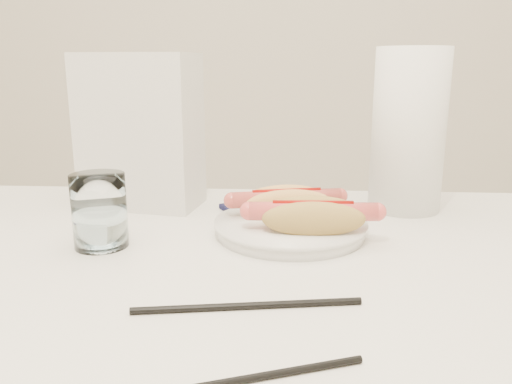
# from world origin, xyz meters

# --- Properties ---
(table) EXTENTS (1.20, 0.80, 0.75)m
(table) POSITION_xyz_m (0.00, 0.00, 0.69)
(table) COLOR white
(table) RESTS_ON ground
(plate) EXTENTS (0.29, 0.29, 0.02)m
(plate) POSITION_xyz_m (0.09, 0.12, 0.76)
(plate) COLOR white
(plate) RESTS_ON table
(hotdog_left) EXTENTS (0.17, 0.09, 0.05)m
(hotdog_left) POSITION_xyz_m (0.08, 0.16, 0.79)
(hotdog_left) COLOR #F0B260
(hotdog_left) RESTS_ON plate
(hotdog_right) EXTENTS (0.18, 0.07, 0.05)m
(hotdog_right) POSITION_xyz_m (0.12, 0.08, 0.79)
(hotdog_right) COLOR tan
(hotdog_right) RESTS_ON plate
(water_glass) EXTENTS (0.07, 0.07, 0.10)m
(water_glass) POSITION_xyz_m (-0.17, 0.06, 0.80)
(water_glass) COLOR white
(water_glass) RESTS_ON table
(chopstick_near) EXTENTS (0.24, 0.05, 0.01)m
(chopstick_near) POSITION_xyz_m (0.05, -0.12, 0.75)
(chopstick_near) COLOR black
(chopstick_near) RESTS_ON table
(chopstick_far) EXTENTS (0.20, 0.08, 0.01)m
(chopstick_far) POSITION_xyz_m (0.05, -0.24, 0.75)
(chopstick_far) COLOR black
(chopstick_far) RESTS_ON table
(napkin_box) EXTENTS (0.21, 0.14, 0.27)m
(napkin_box) POSITION_xyz_m (-0.17, 0.27, 0.88)
(napkin_box) COLOR silver
(napkin_box) RESTS_ON table
(navy_napkin) EXTENTS (0.21, 0.21, 0.01)m
(navy_napkin) POSITION_xyz_m (0.07, 0.23, 0.75)
(navy_napkin) COLOR black
(navy_napkin) RESTS_ON table
(paper_towel_roll) EXTENTS (0.16, 0.16, 0.27)m
(paper_towel_roll) POSITION_xyz_m (0.29, 0.28, 0.89)
(paper_towel_roll) COLOR white
(paper_towel_roll) RESTS_ON table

